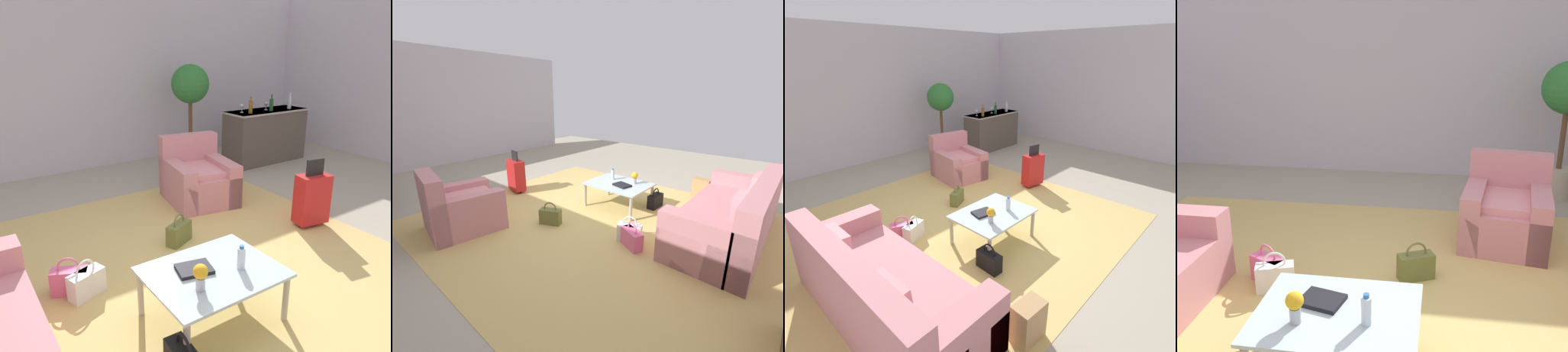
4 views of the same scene
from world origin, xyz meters
TOP-DOWN VIEW (x-y plane):
  - ground_plane at (0.00, 0.00)m, footprint 12.00×12.00m
  - wall_back at (0.00, 4.06)m, footprint 10.24×0.12m
  - wall_right at (5.06, 0.00)m, footprint 0.12×8.00m
  - area_rug at (-0.60, 0.20)m, footprint 5.20×4.40m
  - couch at (-2.20, -0.60)m, footprint 0.97×2.30m
  - armchair at (0.91, 1.67)m, footprint 1.00×1.09m
  - coffee_table at (-0.40, -0.50)m, footprint 1.03×0.80m
  - water_bottle at (-0.20, -0.60)m, footprint 0.06×0.06m
  - coffee_table_book at (-0.52, -0.42)m, footprint 0.31×0.26m
  - flower_vase at (-0.62, -0.65)m, footprint 0.11×0.11m
  - bar_console at (3.10, 2.60)m, footprint 1.65×0.63m
  - wine_glass_leftmost at (2.54, 2.64)m, footprint 0.08×0.08m
  - wine_glass_left_of_centre at (3.10, 2.62)m, footprint 0.08×0.08m
  - wine_glass_right_of_centre at (3.66, 2.58)m, footprint 0.08×0.08m
  - wine_bottle_amber at (2.60, 2.48)m, footprint 0.07×0.07m
  - wine_bottle_green at (3.10, 2.48)m, footprint 0.07×0.07m
  - wine_bottle_clear at (3.57, 2.48)m, footprint 0.07×0.07m
  - suitcase_red at (1.60, 0.20)m, footprint 0.43×0.29m
  - handbag_white at (-1.15, 0.34)m, footprint 0.35×0.24m
  - handbag_black at (-0.91, -0.89)m, footprint 0.16×0.33m
  - handbag_pink at (-1.26, 0.46)m, footprint 0.35×0.27m
  - handbag_olive at (0.03, 0.71)m, footprint 0.35×0.26m
  - backpack_tan at (-1.40, -1.79)m, footprint 0.31×0.27m
  - potted_ficus at (1.80, 3.20)m, footprint 0.68×0.68m

SIDE VIEW (x-z plane):
  - ground_plane at x=0.00m, z-range 0.00..0.00m
  - area_rug at x=-0.60m, z-range 0.00..0.01m
  - handbag_white at x=-1.15m, z-range -0.05..0.31m
  - handbag_black at x=-0.91m, z-range -0.05..0.31m
  - handbag_pink at x=-1.26m, z-range -0.05..0.31m
  - handbag_olive at x=0.03m, z-range -0.05..0.31m
  - backpack_tan at x=-1.40m, z-range -0.01..0.39m
  - armchair at x=0.91m, z-range -0.15..0.75m
  - couch at x=-2.20m, z-range -0.14..0.75m
  - suitcase_red at x=1.60m, z-range -0.07..0.78m
  - coffee_table at x=-0.40m, z-range 0.17..0.61m
  - coffee_table_book at x=-0.52m, z-range 0.44..0.47m
  - bar_console at x=3.10m, z-range 0.02..0.99m
  - water_bottle at x=-0.20m, z-range 0.43..0.63m
  - flower_vase at x=-0.62m, z-range 0.46..0.66m
  - wine_glass_leftmost at x=2.54m, z-range 1.01..1.16m
  - wine_glass_left_of_centre at x=3.10m, z-range 1.01..1.16m
  - wine_glass_right_of_centre at x=3.66m, z-range 1.01..1.16m
  - wine_bottle_amber at x=2.60m, z-range 0.94..1.24m
  - wine_bottle_green at x=3.10m, z-range 0.94..1.24m
  - wine_bottle_clear at x=3.57m, z-range 0.94..1.24m
  - potted_ficus at x=1.80m, z-range 0.33..2.14m
  - wall_back at x=0.00m, z-range 0.00..3.10m
  - wall_right at x=5.06m, z-range 0.00..3.10m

